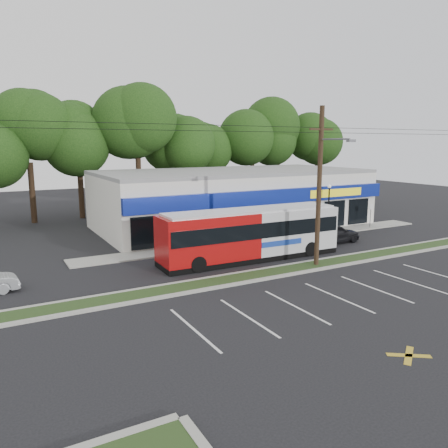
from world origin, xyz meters
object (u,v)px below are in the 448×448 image
Objects in this scene: utility_pole at (318,182)px; sign_post at (371,211)px; pedestrian_b at (309,227)px; lamp_post at (329,203)px; metrobus at (251,233)px; pedestrian_a at (253,237)px; car_dark at (333,233)px.

utility_pole is 22.47× the size of sign_post.
utility_pole is 10.64m from pedestrian_b.
metrobus is (-10.73, -4.30, -0.84)m from lamp_post.
lamp_post is 9.03m from pedestrian_a.
car_dark is at bearing 38.55° from utility_pole.
lamp_post is 1.91× the size of sign_post.
car_dark is at bearing -157.54° from sign_post.
utility_pole is 7.93m from pedestrian_a.
sign_post is 7.36m from pedestrian_b.
pedestrian_a is at bearing 94.92° from utility_pole.
pedestrian_b is (6.41, 1.13, -0.05)m from pedestrian_a.
utility_pole is 8.69m from car_dark.
pedestrian_b is at bearing -5.20° from car_dark.
pedestrian_b is at bearing 52.30° from utility_pole.
pedestrian_a is at bearing 56.22° from metrobus.
metrobus is 7.85× the size of pedestrian_a.
utility_pole is at bearing -53.19° from metrobus.
utility_pole is at bearing -149.85° from sign_post.
metrobus reaches higher than car_dark.
pedestrian_a is at bearing 70.29° from car_dark.
pedestrian_b is at bearing 168.20° from pedestrian_a.
utility_pole is 3.88× the size of metrobus.
sign_post reaches higher than pedestrian_b.
metrobus is (-2.56, 3.57, -3.59)m from utility_pole.
metrobus is 8.33× the size of pedestrian_b.
car_dark is at bearing 98.48° from pedestrian_b.
pedestrian_b is (0.10, 2.99, -0.00)m from car_dark.
lamp_post reaches higher than pedestrian_b.
lamp_post is at bearing 43.95° from utility_pole.
car_dark is (-2.42, -3.29, -1.89)m from lamp_post.
lamp_post is (8.17, 7.87, -2.74)m from utility_pole.
utility_pole is at bearing 73.13° from pedestrian_a.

